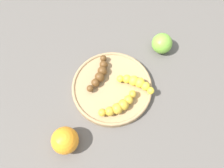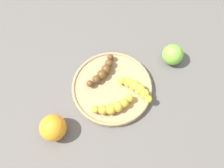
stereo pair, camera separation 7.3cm
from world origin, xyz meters
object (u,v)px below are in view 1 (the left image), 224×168
object	(u,v)px
apple_green	(162,43)
orange_fruit	(65,140)
banana_spotted	(119,106)
banana_yellow	(136,82)
banana_overripe	(100,74)
fruit_bowl	(112,87)

from	to	relation	value
apple_green	orange_fruit	world-z (taller)	orange_fruit
banana_spotted	banana_yellow	distance (m)	0.09
banana_overripe	banana_spotted	xyz separation A→B (m)	(-0.04, 0.11, 0.00)
fruit_bowl	banana_overripe	size ratio (longest dim) A/B	2.19
banana_yellow	orange_fruit	world-z (taller)	orange_fruit
banana_overripe	banana_yellow	bearing A→B (deg)	5.69
fruit_bowl	apple_green	bearing A→B (deg)	-148.96
fruit_bowl	orange_fruit	bearing A→B (deg)	41.76
banana_yellow	apple_green	size ratio (longest dim) A/B	1.52
banana_overripe	orange_fruit	distance (m)	0.23
banana_yellow	orange_fruit	size ratio (longest dim) A/B	1.36
apple_green	banana_spotted	bearing A→B (deg)	45.53
fruit_bowl	apple_green	size ratio (longest dim) A/B	3.66
fruit_bowl	banana_overripe	distance (m)	0.06
banana_yellow	orange_fruit	xyz separation A→B (m)	(0.23, 0.13, 0.00)
fruit_bowl	banana_spotted	size ratio (longest dim) A/B	2.04
apple_green	orange_fruit	distance (m)	0.43
banana_overripe	apple_green	xyz separation A→B (m)	(-0.22, -0.07, -0.00)
banana_spotted	banana_overripe	bearing A→B (deg)	176.71
banana_spotted	orange_fruit	distance (m)	0.18
banana_overripe	apple_green	distance (m)	0.23
banana_overripe	fruit_bowl	bearing A→B (deg)	-23.81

